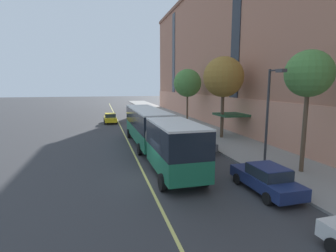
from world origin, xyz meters
TOP-DOWN VIEW (x-y plane):
  - ground_plane at (0.00, 0.00)m, footprint 260.00×260.00m
  - sidewalk at (9.43, 3.00)m, footprint 5.97×160.00m
  - city_bus at (0.85, 6.16)m, footprint 3.12×18.93m
  - parked_car_silver_0 at (5.27, 23.92)m, footprint 1.92×4.54m
  - parked_car_darkgray_1 at (5.11, 6.32)m, footprint 1.96×4.49m
  - parked_car_navy_2 at (5.22, -3.55)m, footprint 2.04×4.71m
  - parked_car_silver_4 at (5.23, 32.24)m, footprint 2.05×4.78m
  - parked_car_green_6 at (5.18, 14.11)m, footprint 2.04×4.67m
  - taxi_cab at (-2.13, 26.25)m, footprint 2.03×4.31m
  - street_tree_mid_block at (9.45, -1.38)m, footprint 2.99×2.99m
  - street_tree_far_uptown at (9.45, 10.71)m, footprint 4.36×4.36m
  - street_tree_far_downtown at (9.45, 22.81)m, footprint 4.22×4.22m
  - street_lamp at (7.05, -0.98)m, footprint 0.36×1.48m
  - lane_centerline at (-0.85, 3.00)m, footprint 0.16×140.00m

SIDE VIEW (x-z plane):
  - ground_plane at x=0.00m, z-range 0.00..0.00m
  - lane_centerline at x=-0.85m, z-range 0.00..0.01m
  - sidewalk at x=9.43m, z-range 0.00..0.15m
  - taxi_cab at x=-2.13m, z-range 0.00..1.56m
  - parked_car_silver_0 at x=5.27m, z-range 0.00..1.56m
  - parked_car_darkgray_1 at x=5.11m, z-range 0.00..1.56m
  - parked_car_silver_4 at x=5.23m, z-range 0.00..1.56m
  - parked_car_green_6 at x=5.18m, z-range 0.00..1.56m
  - parked_car_navy_2 at x=5.22m, z-range 0.00..1.56m
  - city_bus at x=0.85m, z-range 0.29..3.90m
  - street_lamp at x=7.05m, z-range 0.92..7.67m
  - street_tree_far_downtown at x=9.45m, z-range 2.12..10.32m
  - street_tree_mid_block at x=9.45m, z-range 2.58..10.55m
  - street_tree_far_uptown at x=9.45m, z-range 2.34..11.16m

